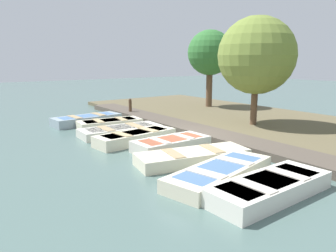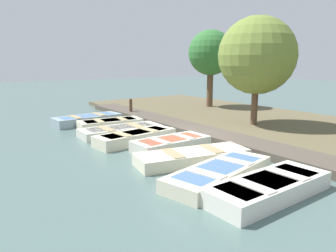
% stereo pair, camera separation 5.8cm
% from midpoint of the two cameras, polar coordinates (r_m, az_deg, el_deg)
% --- Properties ---
extents(ground_plane, '(80.00, 80.00, 0.00)m').
position_cam_midpoint_polar(ground_plane, '(12.32, 3.02, -2.69)').
color(ground_plane, '#4C6660').
extents(shore_bank, '(8.00, 24.00, 0.20)m').
position_cam_midpoint_polar(shore_bank, '(15.84, 17.32, 0.34)').
color(shore_bank, brown).
rests_on(shore_bank, ground_plane).
extents(dock_walkway, '(1.33, 19.36, 0.27)m').
position_cam_midpoint_polar(dock_walkway, '(13.02, 6.97, -1.39)').
color(dock_walkway, '#51473D').
rests_on(dock_walkway, ground_plane).
extents(rowboat_0, '(3.29, 1.40, 0.42)m').
position_cam_midpoint_polar(rowboat_0, '(16.11, -14.04, 1.10)').
color(rowboat_0, '#8C9EA8').
rests_on(rowboat_0, ground_plane).
extents(rowboat_1, '(2.92, 1.42, 0.38)m').
position_cam_midpoint_polar(rowboat_1, '(15.03, -10.20, 0.44)').
color(rowboat_1, beige).
rests_on(rowboat_1, ground_plane).
extents(rowboat_2, '(3.37, 1.40, 0.35)m').
position_cam_midpoint_polar(rowboat_2, '(13.51, -8.37, -0.79)').
color(rowboat_2, beige).
rests_on(rowboat_2, ground_plane).
extents(rowboat_3, '(3.21, 1.35, 0.43)m').
position_cam_midpoint_polar(rowboat_3, '(12.12, -5.82, -1.93)').
color(rowboat_3, beige).
rests_on(rowboat_3, ground_plane).
extents(rowboat_4, '(2.67, 1.20, 0.42)m').
position_cam_midpoint_polar(rowboat_4, '(11.12, 0.42, -3.12)').
color(rowboat_4, beige).
rests_on(rowboat_4, ground_plane).
extents(rowboat_5, '(3.56, 1.80, 0.38)m').
position_cam_midpoint_polar(rowboat_5, '(9.79, 4.20, -5.33)').
color(rowboat_5, beige).
rests_on(rowboat_5, ground_plane).
extents(rowboat_6, '(3.60, 1.90, 0.38)m').
position_cam_midpoint_polar(rowboat_6, '(8.50, 8.85, -8.07)').
color(rowboat_6, beige).
rests_on(rowboat_6, ground_plane).
extents(rowboat_7, '(3.24, 1.28, 0.43)m').
position_cam_midpoint_polar(rowboat_7, '(7.75, 17.03, -10.18)').
color(rowboat_7, silver).
rests_on(rowboat_7, ground_plane).
extents(mooring_post_near, '(0.17, 0.17, 0.98)m').
position_cam_midpoint_polar(mooring_post_near, '(17.80, -6.69, 3.24)').
color(mooring_post_near, brown).
rests_on(mooring_post_near, ground_plane).
extents(park_tree_far_left, '(2.68, 2.68, 4.78)m').
position_cam_midpoint_polar(park_tree_far_left, '(20.14, 7.24, 12.45)').
color(park_tree_far_left, brown).
rests_on(park_tree_far_left, ground_plane).
extents(park_tree_left, '(3.31, 3.31, 4.85)m').
position_cam_midpoint_polar(park_tree_left, '(14.76, 15.07, 11.75)').
color(park_tree_left, brown).
rests_on(park_tree_left, ground_plane).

